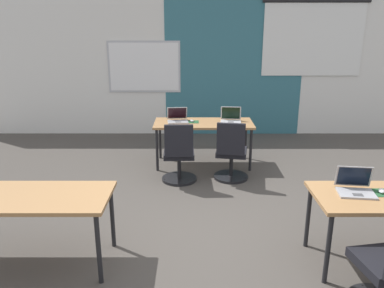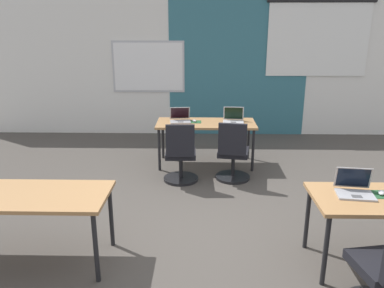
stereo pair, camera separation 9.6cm
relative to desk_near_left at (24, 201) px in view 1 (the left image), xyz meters
The scene contains 13 objects.
ground_plane 1.96m from the desk_near_left, 18.92° to the left, with size 24.00×24.00×0.00m.
back_wall_assembly 5.17m from the desk_near_left, 69.66° to the left, with size 10.00×0.27×2.80m.
desk_near_left is the anchor object (origin of this frame).
desk_far_center 3.30m from the desk_near_left, 57.99° to the left, with size 1.60×0.70×0.72m.
laptop_far_left 3.15m from the desk_near_left, 65.06° to the left, with size 0.36×0.35×0.23m.
mousepad_far_left 3.23m from the desk_near_left, 61.06° to the left, with size 0.22×0.19×0.00m.
mouse_far_left 3.23m from the desk_near_left, 61.06° to the left, with size 0.09×0.11×0.03m.
chair_far_left 2.47m from the desk_near_left, 55.96° to the left, with size 0.52×0.55×0.92m.
laptop_far_right 3.60m from the desk_near_left, 52.33° to the left, with size 0.35×0.29×0.24m.
chair_far_right 3.02m from the desk_near_left, 44.62° to the left, with size 0.52×0.57×0.92m.
laptop_near_right_inner 3.10m from the desk_near_left, ahead, with size 0.36×0.32×0.23m.
mousepad_near_right_inner 3.35m from the desk_near_left, ahead, with size 0.22×0.19×0.00m.
mouse_near_right_inner 3.35m from the desk_near_left, ahead, with size 0.09×0.11×0.03m.
Camera 1 is at (-0.19, -3.83, 2.22)m, focal length 35.76 mm.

